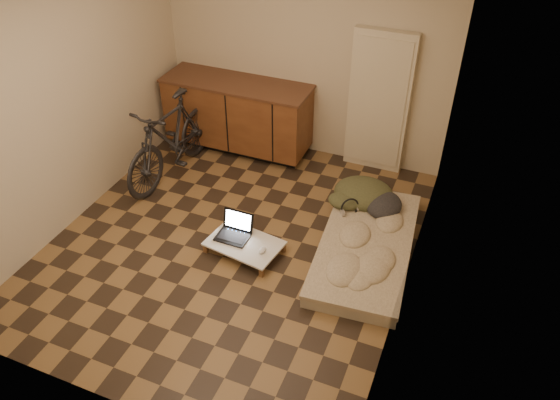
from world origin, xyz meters
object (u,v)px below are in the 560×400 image
at_px(laptop, 235,231).
at_px(lap_desk, 244,244).
at_px(bicycle, 170,135).
at_px(futon, 366,247).

bearing_deg(laptop, lap_desk, -28.06).
bearing_deg(bicycle, futon, -6.73).
distance_m(bicycle, lap_desk, 1.72).
height_order(bicycle, lap_desk, bicycle).
height_order(bicycle, laptop, bicycle).
relative_size(bicycle, futon, 0.89).
xyz_separation_m(bicycle, lap_desk, (1.37, -0.95, -0.44)).
distance_m(bicycle, laptop, 1.56).
bearing_deg(futon, laptop, -168.40).
bearing_deg(laptop, futon, 16.65).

